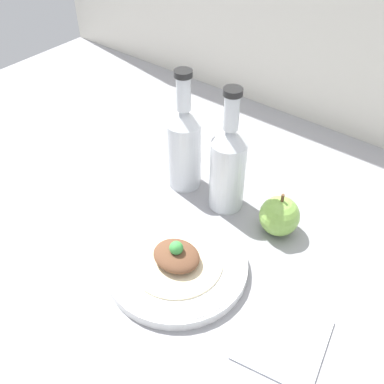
{
  "coord_description": "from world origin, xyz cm",
  "views": [
    {
      "loc": [
        42.43,
        -49.51,
        65.55
      ],
      "look_at": [
        2.78,
        0.75,
        9.6
      ],
      "focal_mm": 42.0,
      "sensor_mm": 36.0,
      "label": 1
    }
  ],
  "objects_px": {
    "cider_bottle_left": "(184,145)",
    "apple": "(279,216)",
    "cider_bottle_right": "(228,165)",
    "plated_food": "(177,257)",
    "plate": "(177,265)"
  },
  "relations": [
    {
      "from": "cider_bottle_left",
      "to": "apple",
      "type": "bearing_deg",
      "value": -0.2
    },
    {
      "from": "cider_bottle_left",
      "to": "apple",
      "type": "distance_m",
      "value": 0.25
    },
    {
      "from": "cider_bottle_right",
      "to": "apple",
      "type": "height_order",
      "value": "cider_bottle_right"
    },
    {
      "from": "plated_food",
      "to": "cider_bottle_right",
      "type": "xyz_separation_m",
      "value": [
        -0.03,
        0.2,
        0.07
      ]
    },
    {
      "from": "plate",
      "to": "plated_food",
      "type": "xyz_separation_m",
      "value": [
        -0.0,
        0.0,
        0.02
      ]
    },
    {
      "from": "plated_food",
      "to": "apple",
      "type": "height_order",
      "value": "apple"
    },
    {
      "from": "cider_bottle_left",
      "to": "cider_bottle_right",
      "type": "bearing_deg",
      "value": 0.0
    },
    {
      "from": "plated_food",
      "to": "cider_bottle_left",
      "type": "relative_size",
      "value": 0.62
    },
    {
      "from": "plate",
      "to": "plated_food",
      "type": "relative_size",
      "value": 1.54
    },
    {
      "from": "plated_food",
      "to": "cider_bottle_right",
      "type": "height_order",
      "value": "cider_bottle_right"
    },
    {
      "from": "plate",
      "to": "cider_bottle_right",
      "type": "height_order",
      "value": "cider_bottle_right"
    },
    {
      "from": "plated_food",
      "to": "apple",
      "type": "relative_size",
      "value": 1.77
    },
    {
      "from": "plate",
      "to": "plated_food",
      "type": "bearing_deg",
      "value": 135.0
    },
    {
      "from": "plate",
      "to": "apple",
      "type": "relative_size",
      "value": 2.73
    },
    {
      "from": "cider_bottle_left",
      "to": "plate",
      "type": "bearing_deg",
      "value": -54.33
    }
  ]
}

